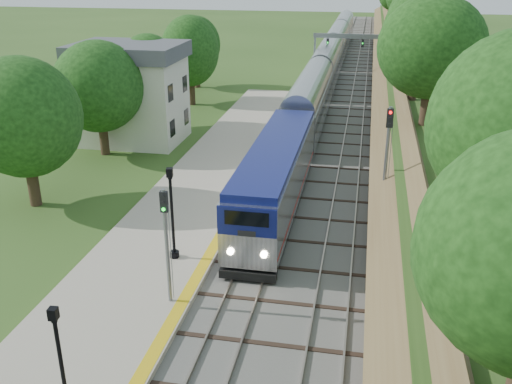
% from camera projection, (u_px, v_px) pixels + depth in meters
% --- Properties ---
extents(trackbed, '(9.50, 170.00, 0.28)m').
position_uv_depth(trackbed, '(345.00, 79.00, 72.34)').
color(trackbed, '#4C4944').
rests_on(trackbed, ground).
extents(platform, '(6.40, 68.00, 0.38)m').
position_uv_depth(platform, '(184.00, 215.00, 33.61)').
color(platform, '#A9A088').
rests_on(platform, ground).
extents(yellow_stripe, '(0.55, 68.00, 0.01)m').
position_uv_depth(yellow_stripe, '(231.00, 215.00, 33.03)').
color(yellow_stripe, gold).
rests_on(yellow_stripe, platform).
extents(embankment, '(10.64, 170.00, 11.70)m').
position_uv_depth(embankment, '(414.00, 66.00, 70.14)').
color(embankment, brown).
rests_on(embankment, ground).
extents(station_building, '(8.60, 6.60, 8.00)m').
position_uv_depth(station_building, '(131.00, 92.00, 46.41)').
color(station_building, beige).
rests_on(station_building, ground).
extents(signal_gantry, '(8.40, 0.38, 6.20)m').
position_uv_depth(signal_gantry, '(349.00, 46.00, 65.90)').
color(signal_gantry, slate).
rests_on(signal_gantry, ground).
extents(trees_behind_platform, '(7.82, 53.32, 7.21)m').
position_uv_depth(trees_behind_platform, '(116.00, 118.00, 37.26)').
color(trees_behind_platform, '#332316').
rests_on(trees_behind_platform, ground).
extents(train, '(2.78, 92.82, 4.09)m').
position_uv_depth(train, '(326.00, 69.00, 67.16)').
color(train, black).
rests_on(train, trackbed).
extents(lamppost_mid, '(0.42, 0.42, 4.24)m').
position_uv_depth(lamppost_mid, '(63.00, 372.00, 17.70)').
color(lamppost_mid, black).
rests_on(lamppost_mid, platform).
extents(lamppost_far, '(0.47, 0.47, 4.71)m').
position_uv_depth(lamppost_far, '(172.00, 219.00, 27.64)').
color(lamppost_far, black).
rests_on(lamppost_far, platform).
extents(signal_platform, '(0.31, 0.24, 5.22)m').
position_uv_depth(signal_platform, '(166.00, 234.00, 23.60)').
color(signal_platform, slate).
rests_on(signal_platform, platform).
extents(signal_farside, '(0.36, 0.29, 6.60)m').
position_uv_depth(signal_farside, '(387.00, 151.00, 31.98)').
color(signal_farside, slate).
rests_on(signal_farside, ground).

